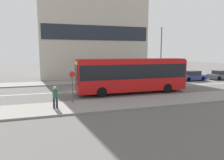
{
  "coord_description": "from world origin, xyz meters",
  "views": [
    {
      "loc": [
        -3.02,
        -20.77,
        4.06
      ],
      "look_at": [
        2.73,
        -1.93,
        1.35
      ],
      "focal_mm": 32.0,
      "sensor_mm": 36.0,
      "label": 1
    }
  ],
  "objects": [
    {
      "name": "sidewalk_near",
      "position": [
        0.0,
        -6.25,
        0.07
      ],
      "size": [
        44.0,
        3.5,
        0.13
      ],
      "color": "gray",
      "rests_on": "ground_plane"
    },
    {
      "name": "sidewalk_far",
      "position": [
        0.0,
        6.25,
        0.07
      ],
      "size": [
        44.0,
        3.5,
        0.13
      ],
      "color": "gray",
      "rests_on": "ground_plane"
    },
    {
      "name": "bus_stop_sign",
      "position": [
        -1.5,
        -5.17,
        1.61
      ],
      "size": [
        0.44,
        0.12,
        2.53
      ],
      "color": "#4C4C51",
      "rests_on": "sidewalk_near"
    },
    {
      "name": "lane_centerline",
      "position": [
        0.0,
        0.0,
        0.0
      ],
      "size": [
        41.8,
        0.16,
        0.01
      ],
      "color": "silver",
      "rests_on": "ground_plane"
    },
    {
      "name": "parked_car_0",
      "position": [
        11.39,
        3.56,
        0.62
      ],
      "size": [
        4.32,
        1.88,
        1.3
      ],
      "color": "#4C5156",
      "rests_on": "ground_plane"
    },
    {
      "name": "pedestrian_near_stop",
      "position": [
        -2.84,
        -6.42,
        1.03
      ],
      "size": [
        0.35,
        0.34,
        1.6
      ],
      "rotation": [
        0.0,
        0.0,
        2.99
      ],
      "color": "#23232D",
      "rests_on": "sidewalk_near"
    },
    {
      "name": "ground_plane",
      "position": [
        0.0,
        0.0,
        0.0
      ],
      "size": [
        120.0,
        120.0,
        0.0
      ],
      "primitive_type": "plane",
      "color": "#595654"
    },
    {
      "name": "parked_car_1",
      "position": [
        16.65,
        3.56,
        0.67
      ],
      "size": [
        3.92,
        1.84,
        1.44
      ],
      "color": "navy",
      "rests_on": "ground_plane"
    },
    {
      "name": "city_bus",
      "position": [
        4.71,
        -2.23,
        1.98
      ],
      "size": [
        11.1,
        2.57,
        3.45
      ],
      "rotation": [
        0.0,
        0.0,
        0.06
      ],
      "color": "red",
      "rests_on": "ground_plane"
    },
    {
      "name": "street_lamp",
      "position": [
        12.38,
        5.19,
        4.73
      ],
      "size": [
        0.36,
        0.36,
        7.64
      ],
      "color": "#4C4C51",
      "rests_on": "sidewalk_far"
    },
    {
      "name": "parked_car_2",
      "position": [
        21.82,
        3.24,
        0.65
      ],
      "size": [
        4.2,
        1.7,
        1.37
      ],
      "color": "#4C5156",
      "rests_on": "ground_plane"
    }
  ]
}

